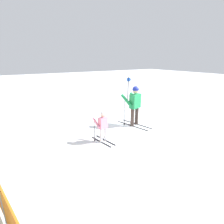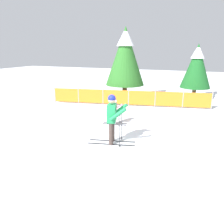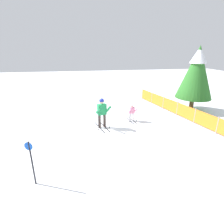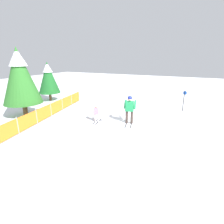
# 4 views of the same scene
# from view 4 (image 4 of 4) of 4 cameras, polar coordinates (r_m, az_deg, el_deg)

# --- Properties ---
(ground_plane) EXTENTS (60.00, 60.00, 0.00)m
(ground_plane) POSITION_cam_4_polar(r_m,az_deg,el_deg) (10.98, 6.64, -3.75)
(ground_plane) COLOR white
(skier_adult) EXTENTS (1.69, 0.85, 1.75)m
(skier_adult) POSITION_cam_4_polar(r_m,az_deg,el_deg) (10.70, 5.79, 1.62)
(skier_adult) COLOR black
(skier_adult) RESTS_ON ground_plane
(skier_child) EXTENTS (1.09, 0.54, 1.13)m
(skier_child) POSITION_cam_4_polar(r_m,az_deg,el_deg) (11.05, -5.06, 0.05)
(skier_child) COLOR black
(skier_child) RESTS_ON ground_plane
(safety_fence) EXTENTS (9.07, 1.91, 0.98)m
(safety_fence) POSITION_cam_4_polar(r_m,az_deg,el_deg) (12.77, -19.34, 0.73)
(safety_fence) COLOR gray
(safety_fence) RESTS_ON ground_plane
(conifer_far) EXTENTS (1.93, 1.93, 3.59)m
(conifer_far) POSITION_cam_4_polar(r_m,az_deg,el_deg) (17.29, -20.10, 10.68)
(conifer_far) COLOR #4C3823
(conifer_far) RESTS_ON ground_plane
(conifer_near) EXTENTS (2.48, 2.48, 4.61)m
(conifer_near) POSITION_cam_4_polar(r_m,az_deg,el_deg) (13.04, -27.89, 10.65)
(conifer_near) COLOR #4C3823
(conifer_near) RESTS_ON ground_plane
(trail_marker) EXTENTS (0.13, 0.27, 1.59)m
(trail_marker) POSITION_cam_4_polar(r_m,az_deg,el_deg) (14.14, 22.43, 4.00)
(trail_marker) COLOR black
(trail_marker) RESTS_ON ground_plane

